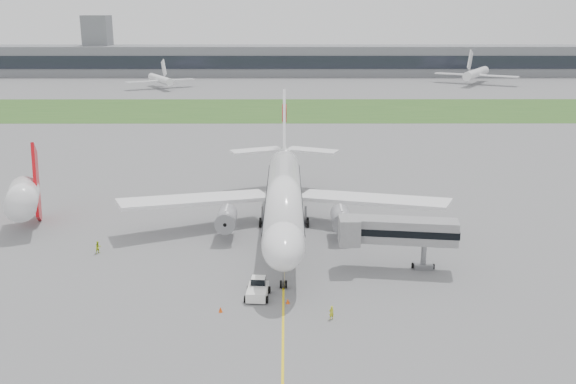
{
  "coord_description": "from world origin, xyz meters",
  "views": [
    {
      "loc": [
        0.34,
        -83.4,
        31.24
      ],
      "look_at": [
        0.57,
        2.0,
        6.7
      ],
      "focal_mm": 40.0,
      "sensor_mm": 36.0,
      "label": 1
    }
  ],
  "objects_px": {
    "pushback_tug": "(258,289)",
    "jet_bridge": "(394,231)",
    "neighbor_aircraft": "(25,196)",
    "airliner": "(284,193)",
    "ground_crew_near": "(331,313)"
  },
  "relations": [
    {
      "from": "airliner",
      "to": "pushback_tug",
      "type": "height_order",
      "value": "airliner"
    },
    {
      "from": "jet_bridge",
      "to": "ground_crew_near",
      "type": "xyz_separation_m",
      "value": [
        -8.5,
        -13.43,
        -4.2
      ]
    },
    {
      "from": "jet_bridge",
      "to": "ground_crew_near",
      "type": "distance_m",
      "value": 16.44
    },
    {
      "from": "pushback_tug",
      "to": "jet_bridge",
      "type": "xyz_separation_m",
      "value": [
        16.41,
        7.91,
        4.03
      ]
    },
    {
      "from": "pushback_tug",
      "to": "jet_bridge",
      "type": "distance_m",
      "value": 18.65
    },
    {
      "from": "airliner",
      "to": "neighbor_aircraft",
      "type": "height_order",
      "value": "airliner"
    },
    {
      "from": "airliner",
      "to": "jet_bridge",
      "type": "xyz_separation_m",
      "value": [
        13.52,
        -14.26,
        -0.7
      ]
    },
    {
      "from": "jet_bridge",
      "to": "neighbor_aircraft",
      "type": "bearing_deg",
      "value": 171.43
    },
    {
      "from": "pushback_tug",
      "to": "jet_bridge",
      "type": "bearing_deg",
      "value": 29.95
    },
    {
      "from": "pushback_tug",
      "to": "ground_crew_near",
      "type": "height_order",
      "value": "pushback_tug"
    },
    {
      "from": "airliner",
      "to": "ground_crew_near",
      "type": "distance_m",
      "value": 28.56
    },
    {
      "from": "jet_bridge",
      "to": "neighbor_aircraft",
      "type": "distance_m",
      "value": 53.41
    },
    {
      "from": "airliner",
      "to": "ground_crew_near",
      "type": "bearing_deg",
      "value": -79.71
    },
    {
      "from": "ground_crew_near",
      "to": "airliner",
      "type": "bearing_deg",
      "value": -105.76
    },
    {
      "from": "neighbor_aircraft",
      "to": "airliner",
      "type": "bearing_deg",
      "value": -19.12
    }
  ]
}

